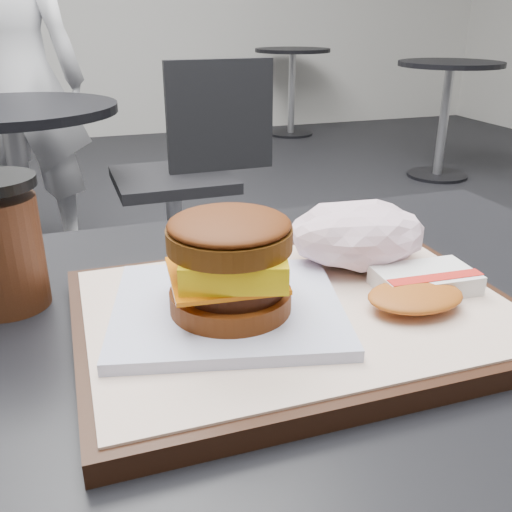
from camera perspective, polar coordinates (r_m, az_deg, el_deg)
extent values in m
cube|color=black|center=(0.53, 4.71, -7.95)|extent=(0.80, 0.60, 0.04)
cube|color=black|center=(0.51, 4.18, -5.90)|extent=(0.38, 0.28, 0.02)
cube|color=silver|center=(0.50, 4.21, -4.90)|extent=(0.36, 0.26, 0.00)
cube|color=white|center=(0.49, -2.86, -5.19)|extent=(0.22, 0.21, 0.01)
cylinder|color=#6D320F|center=(0.47, -2.56, -4.28)|extent=(0.12, 0.12, 0.02)
cylinder|color=#341307|center=(0.46, -2.35, -2.71)|extent=(0.10, 0.10, 0.01)
cube|color=orange|center=(0.46, -3.15, -1.90)|extent=(0.10, 0.10, 0.00)
cube|color=yellow|center=(0.45, -2.20, -0.52)|extent=(0.10, 0.10, 0.02)
cylinder|color=#62360E|center=(0.45, -2.68, 1.81)|extent=(0.12, 0.12, 0.02)
ellipsoid|color=#642C0E|center=(0.44, -2.70, 3.20)|extent=(0.12, 0.12, 0.02)
cube|color=white|center=(0.55, 16.53, -2.32)|extent=(0.09, 0.06, 0.02)
cube|color=red|center=(0.53, 17.54, -2.04)|extent=(0.09, 0.02, 0.00)
ellipsoid|color=#CA6920|center=(0.51, 15.65, -3.87)|extent=(0.09, 0.06, 0.01)
cylinder|color=#452010|center=(0.57, -24.06, 0.25)|extent=(0.07, 0.07, 0.11)
cylinder|color=black|center=(2.31, -20.67, -4.64)|extent=(0.44, 0.44, 0.02)
cylinder|color=#A5A5AA|center=(2.18, -21.98, 3.81)|extent=(0.07, 0.07, 0.70)
cylinder|color=black|center=(2.10, -23.48, 13.25)|extent=(0.70, 0.70, 0.03)
cylinder|color=#ACACB1|center=(2.23, -8.01, 1.66)|extent=(0.06, 0.06, 0.44)
cube|color=black|center=(2.16, -8.36, 7.61)|extent=(0.43, 0.43, 0.04)
cube|color=black|center=(2.15, -3.59, 13.76)|extent=(0.40, 0.04, 0.40)
imported|color=silver|center=(2.74, -22.68, 15.92)|extent=(0.62, 0.48, 1.53)
cylinder|color=black|center=(4.13, 17.62, 7.73)|extent=(0.40, 0.40, 0.02)
cylinder|color=#A5A5AA|center=(4.06, 18.24, 12.63)|extent=(0.06, 0.06, 0.70)
cylinder|color=black|center=(4.02, 18.91, 17.73)|extent=(0.66, 0.66, 0.03)
cylinder|color=black|center=(5.40, 3.48, 12.15)|extent=(0.40, 0.40, 0.02)
cylinder|color=#A5A5AA|center=(5.34, 3.58, 15.94)|extent=(0.06, 0.06, 0.70)
cylinder|color=black|center=(5.31, 3.68, 19.85)|extent=(0.66, 0.66, 0.03)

